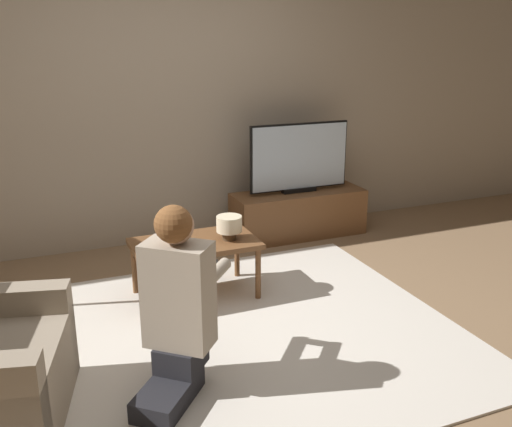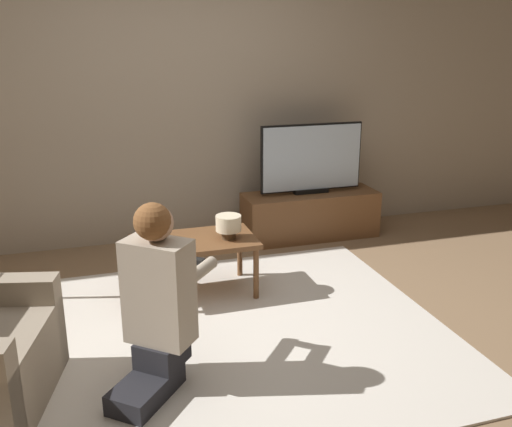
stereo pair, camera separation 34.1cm
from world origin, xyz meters
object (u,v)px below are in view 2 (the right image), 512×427
at_px(person_kneeling, 158,298).
at_px(table_lamp, 228,225).
at_px(tv, 312,158).
at_px(coffee_table, 194,246).

relative_size(person_kneeling, table_lamp, 5.60).
height_order(tv, coffee_table, tv).
distance_m(tv, coffee_table, 1.60).
relative_size(coffee_table, table_lamp, 4.81).
bearing_deg(table_lamp, coffee_table, 166.95).
relative_size(coffee_table, person_kneeling, 0.86).
height_order(tv, table_lamp, tv).
bearing_deg(table_lamp, person_kneeling, -122.68).
relative_size(tv, person_kneeling, 0.95).
height_order(tv, person_kneeling, tv).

